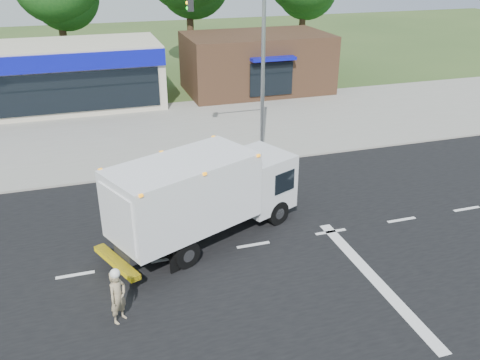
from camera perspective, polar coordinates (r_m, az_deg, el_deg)
The scene contains 10 objects.
ground at distance 17.96m, azimuth 1.50°, elevation -7.34°, with size 120.00×120.00×0.00m, color #385123.
road_asphalt at distance 17.96m, azimuth 1.50°, elevation -7.32°, with size 60.00×14.00×0.02m, color black.
sidewalk at distance 24.99m, azimuth -4.56°, elevation 2.38°, with size 60.00×2.40×0.12m, color gray.
parking_apron at distance 30.35m, azimuth -7.08°, elevation 6.27°, with size 60.00×9.00×0.02m, color gray.
lane_markings at distance 17.34m, azimuth 7.24°, elevation -8.78°, with size 55.20×7.00×0.01m.
ems_box_truck at distance 17.47m, azimuth -4.20°, elevation -1.38°, with size 7.58×5.02×3.24m.
emergency_worker at distance 14.63m, azimuth -13.57°, elevation -12.52°, with size 0.69×0.68×1.72m.
retail_strip_mall at distance 35.35m, azimuth -23.88°, elevation 10.39°, with size 18.00×6.20×4.00m.
brown_storefront at distance 37.16m, azimuth 1.86°, elevation 13.05°, with size 10.00×6.70×4.00m.
traffic_signal_pole at distance 23.63m, azimuth 1.10°, elevation 13.49°, with size 3.51×0.25×8.00m.
Camera 1 is at (-4.99, -14.38, 9.54)m, focal length 38.00 mm.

